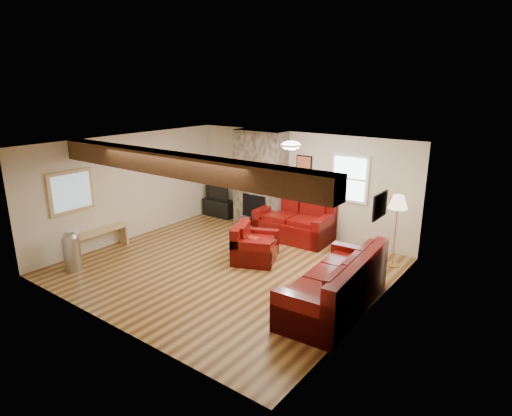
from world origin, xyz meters
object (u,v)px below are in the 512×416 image
(floor_lamp, at_px, (398,206))
(sofa_three, at_px, (334,281))
(coffee_table, at_px, (253,249))
(television, at_px, (219,192))
(armchair_red, at_px, (255,243))
(tv_cabinet, at_px, (219,208))
(loveseat, at_px, (294,220))

(floor_lamp, bearing_deg, sofa_three, -95.33)
(coffee_table, bearing_deg, television, 144.34)
(sofa_three, distance_m, coffee_table, 2.48)
(armchair_red, bearing_deg, coffee_table, 44.36)
(coffee_table, distance_m, tv_cabinet, 3.21)
(armchair_red, xyz_separation_m, floor_lamp, (2.44, 1.46, 0.90))
(armchair_red, distance_m, coffee_table, 0.19)
(loveseat, bearing_deg, tv_cabinet, 170.82)
(armchair_red, xyz_separation_m, television, (-2.70, 1.91, 0.31))
(loveseat, distance_m, tv_cabinet, 2.69)
(sofa_three, distance_m, floor_lamp, 2.40)
(sofa_three, relative_size, tv_cabinet, 2.59)
(loveseat, bearing_deg, coffee_table, -94.75)
(coffee_table, relative_size, tv_cabinet, 0.99)
(armchair_red, height_order, floor_lamp, floor_lamp)
(coffee_table, height_order, tv_cabinet, coffee_table)
(tv_cabinet, relative_size, floor_lamp, 0.63)
(coffee_table, distance_m, floor_lamp, 3.09)
(loveseat, height_order, tv_cabinet, loveseat)
(television, height_order, floor_lamp, floor_lamp)
(loveseat, height_order, coffee_table, loveseat)
(television, bearing_deg, armchair_red, -35.28)
(coffee_table, distance_m, television, 3.25)
(sofa_three, height_order, television, sofa_three)
(sofa_three, distance_m, armchair_red, 2.37)
(sofa_three, xyz_separation_m, tv_cabinet, (-4.93, 2.70, -0.24))
(loveseat, bearing_deg, television, 170.82)
(coffee_table, relative_size, television, 1.18)
(armchair_red, height_order, tv_cabinet, armchair_red)
(floor_lamp, bearing_deg, coffee_table, -150.72)
(loveseat, bearing_deg, sofa_three, -49.45)
(coffee_table, bearing_deg, armchair_red, -22.53)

